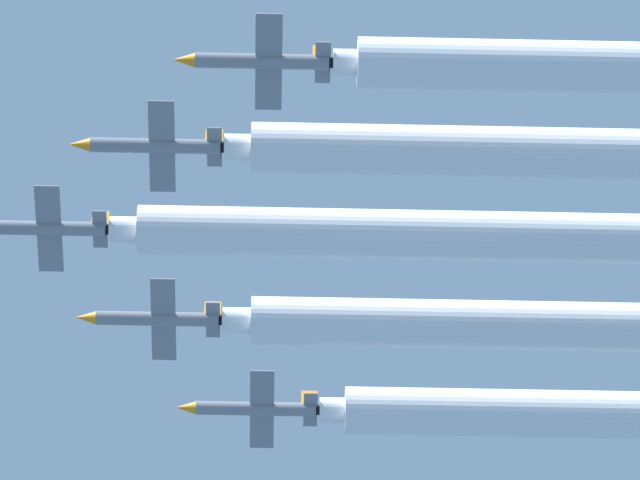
{
  "coord_description": "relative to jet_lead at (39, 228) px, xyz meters",
  "views": [
    {
      "loc": [
        -110.57,
        -13.9,
        2.26
      ],
      "look_at": [
        0.29,
        -16.32,
        151.85
      ],
      "focal_mm": 131.13,
      "sensor_mm": 36.0,
      "label": 1
    }
  ],
  "objects": [
    {
      "name": "jet_right_wingman",
      "position": [
        8.55,
        -9.05,
        -0.68
      ],
      "size": [
        8.49,
        12.36,
        2.97
      ],
      "color": "slate"
    },
    {
      "name": "jet_outer_left",
      "position": [
        -17.41,
        -17.49,
        -2.01
      ],
      "size": [
        8.49,
        12.36,
        2.97
      ],
      "color": "slate"
    },
    {
      "name": "jet_outer_right",
      "position": [
        17.09,
        -17.23,
        -1.85
      ],
      "size": [
        8.49,
        12.36,
        2.97
      ],
      "color": "slate"
    },
    {
      "name": "jet_lead",
      "position": [
        0.0,
        0.0,
        0.0
      ],
      "size": [
        8.49,
        12.36,
        2.97
      ],
      "color": "slate"
    },
    {
      "name": "smoke_trail_left_wingman",
      "position": [
        -9.01,
        -42.46,
        -1.25
      ],
      "size": [
        4.01,
        55.1,
        4.01
      ],
      "color": "white"
    },
    {
      "name": "smoke_trail_right_wingman",
      "position": [
        8.55,
        -46.13,
        -0.71
      ],
      "size": [
        4.01,
        62.9,
        4.01
      ],
      "color": "white"
    },
    {
      "name": "jet_left_wingman",
      "position": [
        -9.01,
        -9.28,
        -1.22
      ],
      "size": [
        8.49,
        12.36,
        2.97
      ],
      "color": "slate"
    },
    {
      "name": "smoke_trail_lead",
      "position": [
        -0.0,
        -35.58,
        -0.03
      ],
      "size": [
        4.01,
        59.9,
        4.01
      ],
      "color": "white"
    }
  ]
}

